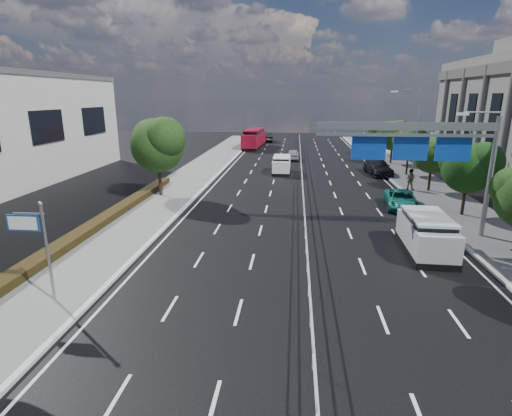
{
  "coord_description": "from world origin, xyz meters",
  "views": [
    {
      "loc": [
        -0.72,
        -14.01,
        8.3
      ],
      "look_at": [
        -2.76,
        6.76,
        2.4
      ],
      "focal_mm": 28.0,
      "sensor_mm": 36.0,
      "label": 1
    }
  ],
  "objects_px": {
    "parked_car_teal": "(401,199)",
    "parked_car_dark": "(378,167)",
    "overhead_gantry": "(425,144)",
    "near_car_dark": "(268,137)",
    "white_minivan": "(282,165)",
    "near_car_silver": "(293,154)",
    "red_bus": "(254,138)",
    "toilet_sign": "(34,235)",
    "pedestrian_b": "(410,179)",
    "silver_minivan": "(426,234)"
  },
  "relations": [
    {
      "from": "white_minivan",
      "to": "pedestrian_b",
      "type": "distance_m",
      "value": 13.96
    },
    {
      "from": "near_car_dark",
      "to": "parked_car_teal",
      "type": "bearing_deg",
      "value": 100.7
    },
    {
      "from": "white_minivan",
      "to": "near_car_silver",
      "type": "relative_size",
      "value": 1.08
    },
    {
      "from": "white_minivan",
      "to": "parked_car_dark",
      "type": "relative_size",
      "value": 0.81
    },
    {
      "from": "overhead_gantry",
      "to": "red_bus",
      "type": "bearing_deg",
      "value": 108.89
    },
    {
      "from": "white_minivan",
      "to": "parked_car_dark",
      "type": "bearing_deg",
      "value": 1.87
    },
    {
      "from": "toilet_sign",
      "to": "pedestrian_b",
      "type": "distance_m",
      "value": 30.34
    },
    {
      "from": "red_bus",
      "to": "parked_car_teal",
      "type": "relative_size",
      "value": 2.15
    },
    {
      "from": "near_car_silver",
      "to": "near_car_dark",
      "type": "relative_size",
      "value": 0.83
    },
    {
      "from": "white_minivan",
      "to": "parked_car_teal",
      "type": "bearing_deg",
      "value": -53.97
    },
    {
      "from": "near_car_silver",
      "to": "parked_car_dark",
      "type": "height_order",
      "value": "parked_car_dark"
    },
    {
      "from": "silver_minivan",
      "to": "parked_car_dark",
      "type": "height_order",
      "value": "silver_minivan"
    },
    {
      "from": "silver_minivan",
      "to": "pedestrian_b",
      "type": "height_order",
      "value": "silver_minivan"
    },
    {
      "from": "toilet_sign",
      "to": "red_bus",
      "type": "xyz_separation_m",
      "value": [
        3.45,
        51.66,
        -1.37
      ]
    },
    {
      "from": "red_bus",
      "to": "parked_car_dark",
      "type": "relative_size",
      "value": 1.89
    },
    {
      "from": "parked_car_dark",
      "to": "pedestrian_b",
      "type": "relative_size",
      "value": 2.91
    },
    {
      "from": "red_bus",
      "to": "parked_car_dark",
      "type": "bearing_deg",
      "value": -49.41
    },
    {
      "from": "red_bus",
      "to": "overhead_gantry",
      "type": "bearing_deg",
      "value": -66.63
    },
    {
      "from": "overhead_gantry",
      "to": "red_bus",
      "type": "relative_size",
      "value": 0.99
    },
    {
      "from": "red_bus",
      "to": "near_car_dark",
      "type": "height_order",
      "value": "red_bus"
    },
    {
      "from": "toilet_sign",
      "to": "parked_car_teal",
      "type": "bearing_deg",
      "value": 41.64
    },
    {
      "from": "toilet_sign",
      "to": "pedestrian_b",
      "type": "xyz_separation_m",
      "value": [
        20.55,
        22.23,
        -1.87
      ]
    },
    {
      "from": "silver_minivan",
      "to": "parked_car_dark",
      "type": "xyz_separation_m",
      "value": [
        1.8,
        22.74,
        -0.25
      ]
    },
    {
      "from": "overhead_gantry",
      "to": "pedestrian_b",
      "type": "height_order",
      "value": "overhead_gantry"
    },
    {
      "from": "parked_car_teal",
      "to": "pedestrian_b",
      "type": "bearing_deg",
      "value": 76.01
    },
    {
      "from": "silver_minivan",
      "to": "red_bus",
      "type": "bearing_deg",
      "value": 109.3
    },
    {
      "from": "overhead_gantry",
      "to": "near_car_dark",
      "type": "distance_m",
      "value": 52.75
    },
    {
      "from": "silver_minivan",
      "to": "overhead_gantry",
      "type": "bearing_deg",
      "value": 86.88
    },
    {
      "from": "white_minivan",
      "to": "silver_minivan",
      "type": "height_order",
      "value": "silver_minivan"
    },
    {
      "from": "toilet_sign",
      "to": "pedestrian_b",
      "type": "bearing_deg",
      "value": 47.25
    },
    {
      "from": "silver_minivan",
      "to": "parked_car_teal",
      "type": "xyz_separation_m",
      "value": [
        0.93,
        9.08,
        -0.38
      ]
    },
    {
      "from": "silver_minivan",
      "to": "parked_car_teal",
      "type": "relative_size",
      "value": 1.08
    },
    {
      "from": "toilet_sign",
      "to": "near_car_dark",
      "type": "distance_m",
      "value": 61.28
    },
    {
      "from": "near_car_dark",
      "to": "toilet_sign",
      "type": "bearing_deg",
      "value": 79.36
    },
    {
      "from": "silver_minivan",
      "to": "pedestrian_b",
      "type": "bearing_deg",
      "value": 80.1
    },
    {
      "from": "pedestrian_b",
      "to": "white_minivan",
      "type": "bearing_deg",
      "value": -2.32
    },
    {
      "from": "near_car_dark",
      "to": "red_bus",
      "type": "bearing_deg",
      "value": 74.52
    },
    {
      "from": "toilet_sign",
      "to": "silver_minivan",
      "type": "distance_m",
      "value": 19.0
    },
    {
      "from": "overhead_gantry",
      "to": "near_car_dark",
      "type": "relative_size",
      "value": 2.08
    },
    {
      "from": "parked_car_teal",
      "to": "pedestrian_b",
      "type": "relative_size",
      "value": 2.57
    },
    {
      "from": "overhead_gantry",
      "to": "parked_car_teal",
      "type": "relative_size",
      "value": 2.13
    },
    {
      "from": "near_car_dark",
      "to": "white_minivan",
      "type": "bearing_deg",
      "value": 90.89
    },
    {
      "from": "overhead_gantry",
      "to": "pedestrian_b",
      "type": "distance_m",
      "value": 13.31
    },
    {
      "from": "near_car_silver",
      "to": "silver_minivan",
      "type": "height_order",
      "value": "silver_minivan"
    },
    {
      "from": "overhead_gantry",
      "to": "silver_minivan",
      "type": "xyz_separation_m",
      "value": [
        -0.24,
        -2.79,
        -4.56
      ]
    },
    {
      "from": "toilet_sign",
      "to": "near_car_dark",
      "type": "relative_size",
      "value": 0.88
    },
    {
      "from": "red_bus",
      "to": "parked_car_teal",
      "type": "height_order",
      "value": "red_bus"
    },
    {
      "from": "parked_car_teal",
      "to": "parked_car_dark",
      "type": "bearing_deg",
      "value": 92.59
    },
    {
      "from": "toilet_sign",
      "to": "red_bus",
      "type": "bearing_deg",
      "value": 86.17
    },
    {
      "from": "red_bus",
      "to": "parked_car_dark",
      "type": "distance_m",
      "value": 26.82
    }
  ]
}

